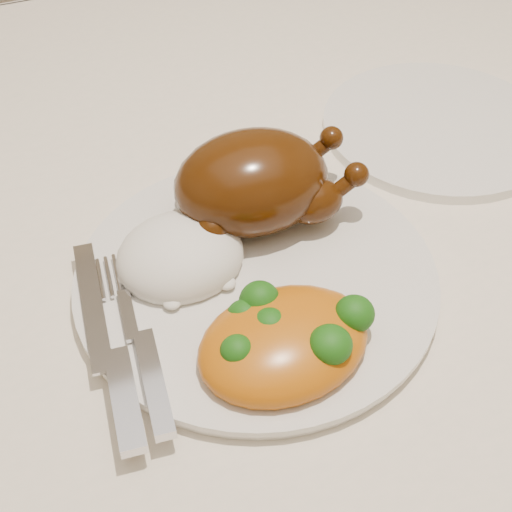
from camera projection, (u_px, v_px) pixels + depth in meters
name	position (u px, v px, depth m)	size (l,w,h in m)	color
dining_table	(304.00, 273.00, 0.74)	(1.60, 0.90, 0.76)	brown
tablecloth	(307.00, 220.00, 0.68)	(1.73, 1.03, 0.18)	silver
dinner_plate	(256.00, 279.00, 0.58)	(0.29, 0.29, 0.01)	silver
side_plate	(438.00, 126.00, 0.73)	(0.24, 0.24, 0.01)	silver
roast_chicken	(256.00, 182.00, 0.60)	(0.16, 0.11, 0.08)	#411D07
rice_mound	(180.00, 257.00, 0.58)	(0.11, 0.10, 0.05)	white
mac_and_cheese	(287.00, 337.00, 0.52)	(0.14, 0.11, 0.05)	#D55F0D
cutlery	(127.00, 360.00, 0.51)	(0.05, 0.20, 0.01)	silver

